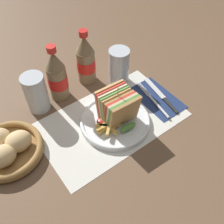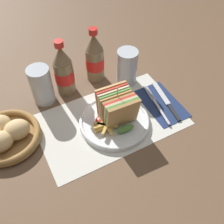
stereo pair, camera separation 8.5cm
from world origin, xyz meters
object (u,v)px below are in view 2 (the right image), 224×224
(club_sandwich, at_px, (117,108))
(knife, at_px, (166,101))
(bread_basket, at_px, (6,135))
(fork, at_px, (159,108))
(plate_main, at_px, (115,122))
(glass_far, at_px, (42,87))
(coke_bottle_far, at_px, (95,58))
(glass_near, at_px, (127,68))
(coke_bottle_near, at_px, (64,71))

(club_sandwich, distance_m, knife, 0.21)
(bread_basket, bearing_deg, fork, -13.07)
(plate_main, relative_size, club_sandwich, 1.63)
(knife, xyz_separation_m, glass_far, (-0.38, 0.21, 0.05))
(glass_far, bearing_deg, coke_bottle_far, 6.04)
(club_sandwich, height_order, knife, club_sandwich)
(club_sandwich, xyz_separation_m, coke_bottle_far, (0.03, 0.24, 0.02))
(plate_main, bearing_deg, knife, 0.68)
(club_sandwich, xyz_separation_m, knife, (0.20, 0.00, -0.06))
(plate_main, height_order, glass_near, glass_near)
(plate_main, relative_size, coke_bottle_near, 1.09)
(plate_main, distance_m, coke_bottle_near, 0.25)
(plate_main, xyz_separation_m, glass_near, (0.14, 0.16, 0.06))
(knife, xyz_separation_m, glass_near, (-0.07, 0.16, 0.06))
(club_sandwich, distance_m, glass_near, 0.20)
(knife, xyz_separation_m, coke_bottle_near, (-0.29, 0.22, 0.09))
(club_sandwich, height_order, bread_basket, club_sandwich)
(bread_basket, bearing_deg, coke_bottle_near, 26.67)
(fork, relative_size, glass_far, 1.40)
(coke_bottle_far, distance_m, bread_basket, 0.40)
(knife, xyz_separation_m, bread_basket, (-0.54, 0.10, 0.02))
(glass_near, distance_m, bread_basket, 0.47)
(plate_main, xyz_separation_m, coke_bottle_far, (0.04, 0.24, 0.08))
(bread_basket, bearing_deg, coke_bottle_far, 20.39)
(glass_far, bearing_deg, fork, -34.59)
(coke_bottle_near, relative_size, glass_near, 1.54)
(coke_bottle_far, xyz_separation_m, glass_near, (0.09, -0.08, -0.02))
(glass_near, xyz_separation_m, glass_far, (-0.30, 0.05, -0.01))
(glass_near, xyz_separation_m, bread_basket, (-0.46, -0.06, -0.05))
(plate_main, bearing_deg, coke_bottle_far, 79.40)
(plate_main, xyz_separation_m, coke_bottle_near, (-0.08, 0.22, 0.08))
(plate_main, height_order, knife, plate_main)
(fork, bearing_deg, club_sandwich, -177.36)
(knife, bearing_deg, fork, -151.02)
(fork, bearing_deg, bread_basket, 175.37)
(coke_bottle_far, relative_size, glass_far, 1.54)
(coke_bottle_far, xyz_separation_m, bread_basket, (-0.37, -0.14, -0.07))
(coke_bottle_far, bearing_deg, bread_basket, -159.61)
(plate_main, relative_size, knife, 1.18)
(club_sandwich, relative_size, glass_far, 1.02)
(plate_main, distance_m, fork, 0.17)
(fork, bearing_deg, glass_near, 107.69)
(coke_bottle_near, xyz_separation_m, bread_basket, (-0.25, -0.12, -0.07))
(fork, height_order, coke_bottle_near, coke_bottle_near)
(plate_main, height_order, bread_basket, bread_basket)
(knife, height_order, coke_bottle_near, coke_bottle_near)
(glass_near, bearing_deg, bread_basket, -172.47)
(club_sandwich, xyz_separation_m, coke_bottle_near, (-0.09, 0.22, 0.02))
(club_sandwich, distance_m, bread_basket, 0.35)
(bread_basket, bearing_deg, glass_near, 7.53)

